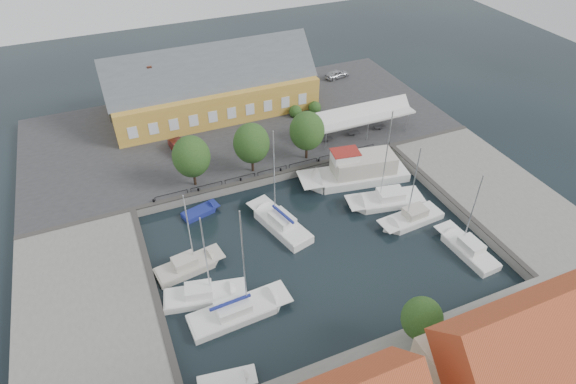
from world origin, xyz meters
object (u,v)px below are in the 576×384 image
Objects in this scene: east_boat_b at (412,219)px; car_silver at (337,74)px; tent_canopy at (362,116)px; east_boat_c at (467,250)px; car_red at (180,148)px; west_boat_b at (188,267)px; west_boat_d at (238,313)px; launch_nw at (200,213)px; trawler at (358,172)px; center_sailboat at (280,224)px; east_boat_a at (387,201)px; west_boat_c at (203,297)px; launch_sw at (226,383)px; warehouse at (208,89)px.

car_silver is at bearing 76.15° from east_boat_b.
tent_canopy is 22.91m from east_boat_c.
east_boat_c reaches higher than car_red.
west_boat_d is at bearing -69.00° from west_boat_b.
car_silver is 0.39× the size of east_boat_b.
tent_canopy is 17.39m from car_silver.
car_red is 11.21m from launch_nw.
tent_canopy is 1.15× the size of west_boat_d.
trawler is at bearing -3.50° from launch_nw.
east_boat_a is (12.56, -0.92, -0.10)m from center_sailboat.
car_red is 0.45× the size of east_boat_b.
west_boat_c is 2.14× the size of launch_sw.
east_boat_a is 23.19m from west_boat_c.
east_boat_c is 2.02× the size of launch_sw.
east_boat_c is at bearing -68.07° from east_boat_b.
launch_nw is at bearing 162.04° from east_boat_a.
car_silver is 0.33× the size of west_boat_d.
east_boat_a is (12.79, -26.74, -4.17)m from warehouse.
launch_nw is at bearing -164.66° from tent_canopy.
tent_canopy is 24.73m from launch_nw.
launch_nw is (-23.60, -6.47, -3.59)m from tent_canopy.
tent_canopy is at bearing 44.94° from launch_sw.
west_boat_b is 12.82m from launch_sw.
west_boat_c is at bearing -154.24° from trawler.
east_boat_a is 1.28× the size of east_boat_c.
car_silver is at bearing 6.91° from warehouse.
center_sailboat is 1.17× the size of east_boat_b.
center_sailboat is 12.51m from trawler.
east_boat_b reaches higher than west_boat_b.
east_boat_a reaches higher than east_boat_b.
east_boat_a reaches higher than car_red.
east_boat_a is at bearing 31.19° from launch_sw.
east_boat_c is at bearing 162.63° from car_silver.
launch_nw is at bearing -102.82° from car_red.
east_boat_a is 1.01× the size of west_boat_d.
east_boat_b is at bearing -26.23° from launch_nw.
car_silver is at bearing 43.79° from west_boat_b.
center_sailboat is 2.52× the size of launch_sw.
trawler is (11.95, -21.49, -3.41)m from warehouse.
tent_canopy is at bearing 15.34° from launch_nw.
center_sailboat is (0.23, -25.82, -4.06)m from warehouse.
west_boat_d is (-23.50, 1.61, 0.01)m from east_boat_c.
trawler reaches higher than tent_canopy.
tent_canopy is 13.87m from east_boat_a.
center_sailboat is (-16.37, -11.96, -3.32)m from tent_canopy.
east_boat_b reaches higher than car_silver.
east_boat_b is (20.00, -21.21, -1.49)m from car_red.
car_red is 1.04× the size of launch_nw.
east_boat_c is (2.43, -6.03, -0.00)m from east_boat_b.
car_silver is 0.39× the size of west_boat_c.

